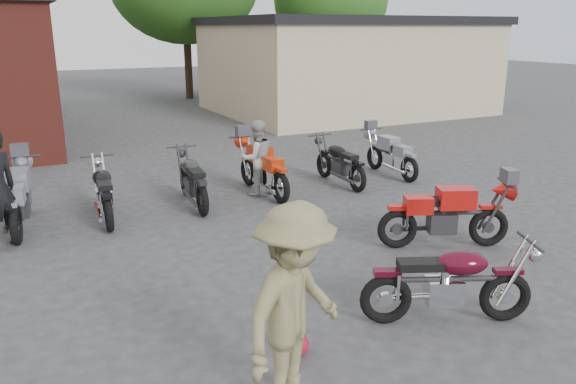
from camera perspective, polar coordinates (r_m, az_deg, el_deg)
name	(u,v)px	position (r m, az deg, el deg)	size (l,w,h in m)	color
ground	(407,302)	(7.47, 11.95, -10.84)	(90.00, 90.00, 0.00)	#343436
stucco_building	(344,68)	(23.88, 5.71, 12.40)	(10.00, 8.00, 3.50)	tan
tree_2	(185,5)	(28.36, -10.38, 18.20)	(7.04, 7.04, 8.80)	#254C14
tree_3	(330,19)	(31.63, 4.33, 17.11)	(6.08, 6.08, 7.60)	#254C14
vintage_motorcycle	(451,278)	(6.88, 16.21, -8.37)	(1.96, 0.65, 1.14)	#480918
sportbike	(447,212)	(9.16, 15.85, -1.97)	(2.03, 0.67, 1.18)	red
helmet	(296,344)	(6.20, 0.85, -15.19)	(0.28, 0.28, 0.25)	#A9122D
person_light	(257,158)	(11.60, -3.18, 3.46)	(0.76, 0.59, 1.57)	#ACABA7
person_tan	(295,310)	(5.04, 0.71, -11.87)	(1.27, 0.73, 1.97)	olive
row_bike_1	(19,195)	(10.69, -25.67, -0.26)	(2.10, 0.69, 1.22)	gray
row_bike_2	(103,189)	(10.68, -18.24, 0.29)	(1.95, 0.64, 1.13)	black
row_bike_3	(192,177)	(11.10, -9.68, 1.51)	(1.96, 0.65, 1.14)	#262629
row_bike_4	(263,166)	(11.71, -2.60, 2.68)	(2.08, 0.69, 1.21)	red
row_bike_5	(339,160)	(12.50, 5.24, 3.25)	(1.89, 0.62, 1.10)	black
row_bike_6	(391,153)	(13.43, 10.41, 3.96)	(1.88, 0.62, 1.09)	gray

